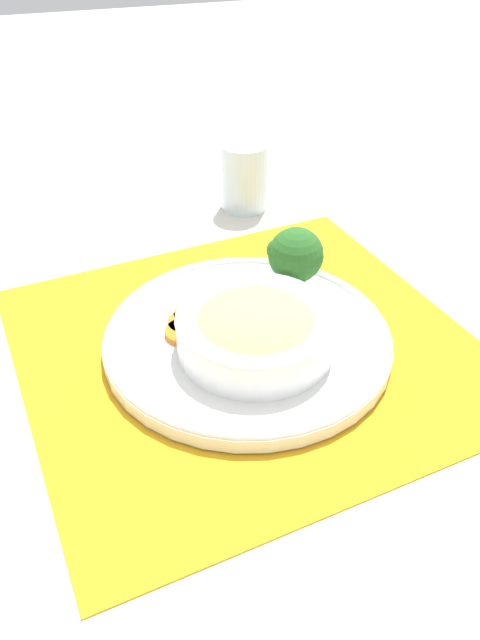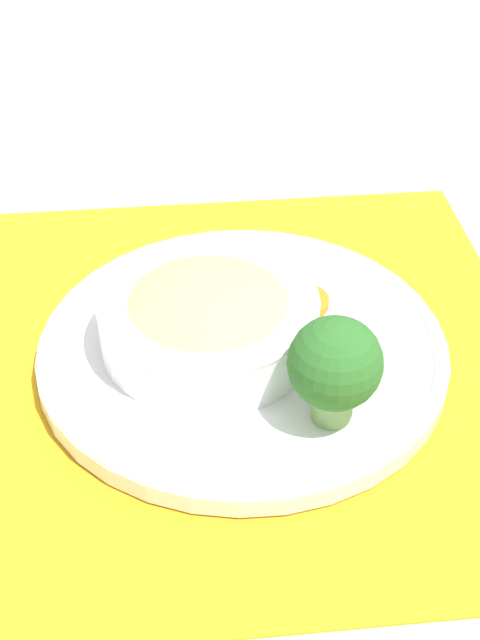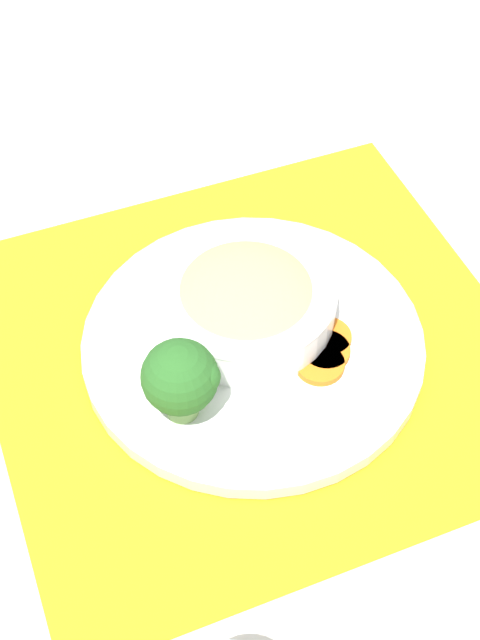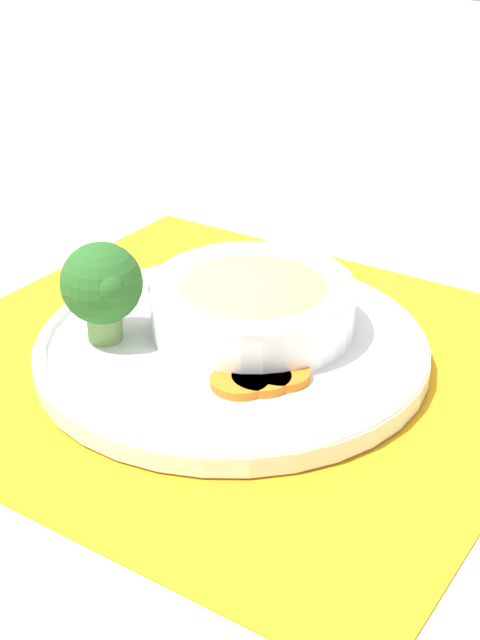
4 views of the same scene
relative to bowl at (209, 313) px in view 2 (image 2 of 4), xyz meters
name	(u,v)px [view 2 (image 2 of 4)]	position (x,y,z in m)	size (l,w,h in m)	color
ground_plane	(243,362)	(0.00, 0.03, -0.05)	(4.00, 4.00, 0.00)	beige
placemat	(243,360)	(0.00, 0.03, -0.05)	(0.55, 0.53, 0.00)	orange
plate	(243,347)	(0.00, 0.03, -0.03)	(0.33, 0.33, 0.02)	white
bowl	(209,313)	(0.00, 0.00, 0.00)	(0.17, 0.17, 0.05)	white
broccoli_floret	(335,365)	(0.09, 0.09, 0.02)	(0.07, 0.07, 0.08)	#759E51
carrot_slice_near	(301,302)	(-0.05, 0.08, -0.02)	(0.05, 0.05, 0.01)	orange
carrot_slice_middle	(285,294)	(-0.06, 0.06, -0.02)	(0.05, 0.05, 0.01)	orange
carrot_slice_far	(268,290)	(-0.06, 0.05, -0.02)	(0.05, 0.05, 0.01)	orange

